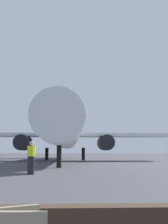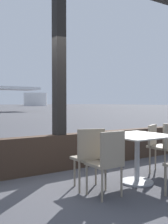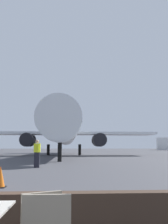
# 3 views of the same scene
# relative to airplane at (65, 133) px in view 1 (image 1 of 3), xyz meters

# --- Properties ---
(ground_plane) EXTENTS (220.00, 220.00, 0.00)m
(ground_plane) POSITION_rel_airplane_xyz_m (-0.76, 7.30, -3.53)
(ground_plane) COLOR #424247
(airplane) EXTENTS (27.13, 37.00, 10.44)m
(airplane) POSITION_rel_airplane_xyz_m (0.00, 0.00, 0.00)
(airplane) COLOR silver
(airplane) RESTS_ON ground
(ground_crew_worker) EXTENTS (0.40, 0.53, 1.74)m
(ground_crew_worker) POSITION_rel_airplane_xyz_m (-1.18, -20.58, -2.63)
(ground_crew_worker) COLOR black
(ground_crew_worker) RESTS_ON ground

